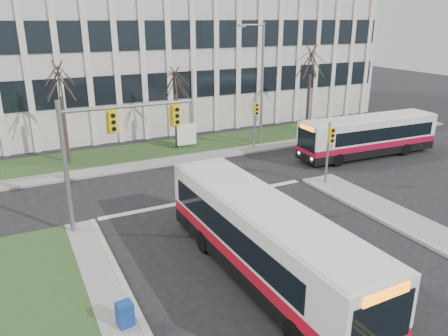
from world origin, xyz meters
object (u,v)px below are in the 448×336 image
streetlight (260,78)px  bus_main (263,242)px  newspaper_box_blue (125,316)px  bus_cross (368,137)px  directory_sign (187,135)px

streetlight → bus_main: size_ratio=0.80×
newspaper_box_blue → streetlight: bearing=41.1°
bus_main → newspaper_box_blue: (-5.43, -0.53, -1.06)m
streetlight → bus_cross: (5.49, -5.98, -3.78)m
bus_cross → newspaper_box_blue: size_ratio=11.13×
streetlight → directory_sign: (-5.53, 1.30, -4.02)m
bus_cross → directory_sign: bearing=-121.2°
newspaper_box_blue → bus_main: bearing=-1.5°
streetlight → directory_sign: bearing=166.8°
newspaper_box_blue → directory_sign: bearing=55.4°
bus_cross → newspaper_box_blue: bus_cross is taller
bus_main → bus_cross: size_ratio=1.09×
directory_sign → bus_main: 17.78m
streetlight → bus_main: (-9.40, -16.05, -3.66)m
bus_main → bus_cross: (14.89, 10.07, -0.12)m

